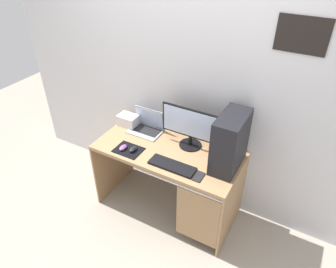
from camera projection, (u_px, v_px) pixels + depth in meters
name	position (u px, v px, depth m)	size (l,w,h in m)	color
ground_plane	(168.00, 206.00, 3.33)	(8.00, 8.00, 0.00)	#9E9384
wall_back	(187.00, 82.00, 2.85)	(4.00, 0.05, 2.60)	silver
desk	(169.00, 164.00, 2.97)	(1.37, 0.64, 0.76)	#A37A51
pc_tower	(230.00, 142.00, 2.58)	(0.21, 0.41, 0.50)	black
monitor	(191.00, 127.00, 2.83)	(0.58, 0.21, 0.40)	black
laptop	(147.00, 126.00, 3.14)	(0.33, 0.23, 0.23)	#9EA3A8
projector	(128.00, 120.00, 3.21)	(0.20, 0.14, 0.12)	silver
keyboard	(172.00, 166.00, 2.69)	(0.42, 0.14, 0.02)	black
mousepad	(129.00, 150.00, 2.89)	(0.26, 0.20, 0.01)	black
mouse_left	(133.00, 149.00, 2.87)	(0.06, 0.10, 0.03)	black
mouse_right	(123.00, 148.00, 2.89)	(0.06, 0.10, 0.03)	#8C4C99
cell_phone	(199.00, 177.00, 2.59)	(0.07, 0.13, 0.01)	#232326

